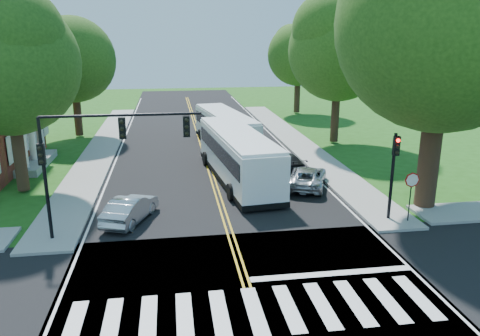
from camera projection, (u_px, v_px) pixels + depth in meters
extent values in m
plane|color=#1F4F13|center=(252.00, 303.00, 16.54)|extent=(140.00, 140.00, 0.00)
cube|color=black|center=(209.00, 166.00, 33.65)|extent=(14.00, 96.00, 0.01)
cube|color=black|center=(252.00, 303.00, 16.53)|extent=(60.00, 12.00, 0.01)
cube|color=gold|center=(204.00, 153.00, 37.45)|extent=(0.36, 70.00, 0.01)
cube|color=silver|center=(117.00, 156.00, 36.47)|extent=(0.12, 70.00, 0.01)
cube|color=silver|center=(287.00, 150.00, 38.42)|extent=(0.12, 70.00, 0.01)
cube|color=silver|center=(255.00, 311.00, 16.06)|extent=(12.60, 3.00, 0.01)
cube|color=silver|center=(332.00, 273.00, 18.55)|extent=(6.60, 0.40, 0.01)
cube|color=gray|center=(103.00, 147.00, 39.09)|extent=(2.60, 40.00, 0.15)
cube|color=gray|center=(295.00, 141.00, 41.47)|extent=(2.60, 40.00, 0.15)
cylinder|color=#2F2212|center=(430.00, 152.00, 24.85)|extent=(1.10, 1.10, 6.00)
sphere|color=#3C681E|center=(445.00, 24.00, 23.07)|extent=(10.80, 10.80, 10.80)
cylinder|color=#2F2212|center=(19.00, 151.00, 27.50)|extent=(0.70, 0.70, 4.80)
sphere|color=#3C681E|center=(7.00, 64.00, 26.12)|extent=(8.00, 8.00, 8.00)
cylinder|color=#2F2212|center=(77.00, 112.00, 42.83)|extent=(0.70, 0.70, 4.40)
sphere|color=#3C681E|center=(72.00, 59.00, 41.55)|extent=(7.60, 7.60, 7.60)
cylinder|color=#2F2212|center=(335.00, 113.00, 40.28)|extent=(0.70, 0.70, 5.00)
sphere|color=#3C681E|center=(339.00, 50.00, 38.84)|extent=(8.40, 8.40, 8.40)
cylinder|color=#2F2212|center=(297.00, 94.00, 55.71)|extent=(0.70, 0.70, 4.40)
sphere|color=#3C681E|center=(298.00, 55.00, 54.47)|extent=(7.20, 7.20, 7.20)
cube|color=silver|center=(28.00, 105.00, 32.56)|extent=(1.40, 6.00, 0.45)
cube|color=gray|center=(35.00, 163.00, 33.70)|extent=(1.80, 6.00, 0.50)
cylinder|color=silver|center=(23.00, 145.00, 31.10)|extent=(0.50, 0.50, 4.20)
cylinder|color=silver|center=(32.00, 138.00, 33.19)|extent=(0.50, 0.50, 4.20)
cylinder|color=silver|center=(40.00, 132.00, 35.29)|extent=(0.50, 0.50, 4.20)
cylinder|color=black|center=(47.00, 190.00, 20.87)|extent=(0.16, 0.16, 4.60)
cube|color=black|center=(41.00, 154.00, 20.26)|extent=(0.30, 0.22, 0.95)
sphere|color=black|center=(40.00, 148.00, 20.04)|extent=(0.18, 0.18, 0.18)
cylinder|color=black|center=(122.00, 115.00, 20.46)|extent=(7.00, 0.12, 0.12)
cube|color=black|center=(122.00, 128.00, 20.47)|extent=(0.30, 0.22, 0.95)
cube|color=black|center=(186.00, 126.00, 20.87)|extent=(0.30, 0.22, 0.95)
cylinder|color=black|center=(392.00, 177.00, 23.25)|extent=(0.16, 0.16, 4.40)
cube|color=black|center=(396.00, 146.00, 22.66)|extent=(0.30, 0.22, 0.95)
sphere|color=#FF0A05|center=(398.00, 140.00, 22.45)|extent=(0.18, 0.18, 0.18)
cylinder|color=black|center=(410.00, 200.00, 23.19)|extent=(0.06, 0.06, 2.20)
cylinder|color=#A50A07|center=(412.00, 180.00, 22.87)|extent=(0.76, 0.04, 0.76)
cube|color=white|center=(237.00, 156.00, 30.12)|extent=(3.92, 12.40, 2.84)
cube|color=black|center=(237.00, 148.00, 29.98)|extent=(3.90, 11.56, 0.98)
cube|color=black|center=(217.00, 132.00, 35.73)|extent=(2.53, 0.37, 1.65)
cube|color=orange|center=(217.00, 120.00, 35.48)|extent=(1.76, 0.29, 0.33)
cube|color=black|center=(237.00, 175.00, 30.46)|extent=(3.98, 12.51, 0.31)
cube|color=white|center=(237.00, 134.00, 29.71)|extent=(3.83, 12.03, 0.23)
cylinder|color=black|center=(242.00, 156.00, 34.50)|extent=(0.43, 1.02, 0.99)
cylinder|color=black|center=(206.00, 159.00, 33.84)|extent=(0.43, 1.02, 0.99)
cylinder|color=black|center=(276.00, 188.00, 27.29)|extent=(0.43, 1.02, 0.99)
cylinder|color=black|center=(231.00, 192.00, 26.64)|extent=(0.43, 1.02, 0.99)
cube|color=white|center=(225.00, 130.00, 38.83)|extent=(4.24, 11.60, 2.65)
cube|color=black|center=(225.00, 124.00, 38.70)|extent=(4.18, 10.82, 0.91)
cube|color=black|center=(208.00, 115.00, 43.98)|extent=(2.34, 0.48, 1.54)
cube|color=orange|center=(208.00, 106.00, 43.75)|extent=(1.63, 0.36, 0.31)
cube|color=black|center=(225.00, 144.00, 39.16)|extent=(4.30, 11.70, 0.29)
cube|color=white|center=(225.00, 114.00, 38.46)|extent=(4.14, 11.25, 0.21)
cylinder|color=black|center=(227.00, 133.00, 42.92)|extent=(0.45, 0.96, 0.92)
cylinder|color=black|center=(201.00, 134.00, 42.18)|extent=(0.45, 0.96, 0.92)
cylinder|color=black|center=(253.00, 151.00, 36.31)|extent=(0.45, 0.96, 0.92)
cylinder|color=black|center=(222.00, 153.00, 35.58)|extent=(0.45, 0.96, 0.92)
imported|color=#B0B3B8|center=(130.00, 209.00, 23.58)|extent=(2.79, 4.29, 1.33)
imported|color=#AAADB1|center=(307.00, 177.00, 28.96)|extent=(3.71, 5.10, 1.29)
imported|color=black|center=(284.00, 162.00, 32.46)|extent=(2.52, 4.60, 1.26)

